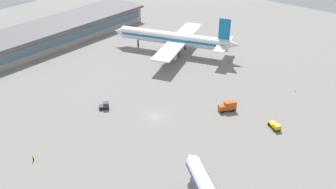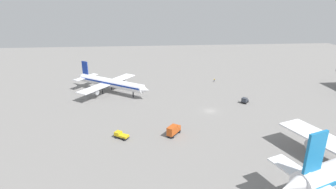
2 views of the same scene
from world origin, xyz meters
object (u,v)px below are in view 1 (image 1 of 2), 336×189
object	(u,v)px
baggage_tug	(105,105)
airplane_taxiing	(175,39)
pushback_tractor	(275,126)
catering_truck	(228,106)
ground_crew_worker	(33,158)
safety_cone_near_gate	(295,91)

from	to	relation	value
baggage_tug	airplane_taxiing	bearing A→B (deg)	53.45
pushback_tractor	catering_truck	bearing A→B (deg)	-144.78
ground_crew_worker	baggage_tug	bearing A→B (deg)	-102.45
pushback_tractor	airplane_taxiing	bearing A→B (deg)	-170.05
airplane_taxiing	catering_truck	distance (m)	50.32
catering_truck	ground_crew_worker	xyz separation A→B (m)	(53.84, -26.41, -0.85)
pushback_tractor	ground_crew_worker	xyz separation A→B (m)	(54.31, -42.47, -0.12)
pushback_tractor	catering_truck	world-z (taller)	catering_truck
airplane_taxiing	pushback_tractor	xyz separation A→B (m)	(25.70, 58.79, -5.33)
ground_crew_worker	catering_truck	bearing A→B (deg)	-138.10
catering_truck	pushback_tractor	bearing A→B (deg)	127.90
pushback_tractor	baggage_tug	size ratio (longest dim) A/B	1.26
safety_cone_near_gate	catering_truck	bearing A→B (deg)	-24.47
baggage_tug	safety_cone_near_gate	size ratio (longest dim) A/B	6.23
pushback_tractor	safety_cone_near_gate	xyz separation A→B (m)	(-25.31, -4.33, -0.67)
airplane_taxiing	safety_cone_near_gate	size ratio (longest dim) A/B	91.78
airplane_taxiing	pushback_tractor	distance (m)	64.39
airplane_taxiing	baggage_tug	bearing A→B (deg)	83.23
safety_cone_near_gate	airplane_taxiing	bearing A→B (deg)	-90.42
baggage_tug	safety_cone_near_gate	bearing A→B (deg)	-0.04
pushback_tractor	catering_truck	xyz separation A→B (m)	(0.47, -16.06, 0.73)
catering_truck	baggage_tug	distance (m)	39.63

